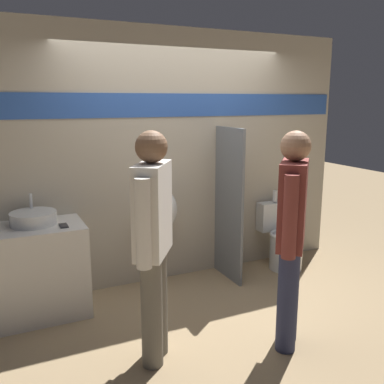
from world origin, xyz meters
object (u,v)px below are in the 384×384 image
(person_with_lanyard, at_px, (291,232))
(toilet, at_px, (283,241))
(sink_basin, at_px, (33,218))
(urinal_near_counter, at_px, (161,210))
(person_in_vest, at_px, (153,239))
(cell_phone, at_px, (64,226))

(person_with_lanyard, bearing_deg, toilet, 6.16)
(sink_basin, distance_m, urinal_near_counter, 1.27)
(sink_basin, relative_size, toilet, 0.45)
(sink_basin, distance_m, person_with_lanyard, 2.28)
(toilet, height_order, person_in_vest, person_in_vest)
(toilet, bearing_deg, cell_phone, -177.54)
(person_in_vest, distance_m, person_with_lanyard, 1.07)
(sink_basin, bearing_deg, toilet, -1.42)
(sink_basin, bearing_deg, cell_phone, -36.95)
(cell_phone, relative_size, person_in_vest, 0.08)
(cell_phone, bearing_deg, person_with_lanyard, -39.83)
(person_in_vest, bearing_deg, toilet, -27.07)
(toilet, xyz_separation_m, person_with_lanyard, (-0.99, -1.38, 0.65))
(sink_basin, xyz_separation_m, person_in_vest, (0.72, -1.17, 0.05))
(sink_basin, xyz_separation_m, urinal_near_counter, (1.27, 0.09, -0.08))
(cell_phone, xyz_separation_m, person_in_vest, (0.49, -1.00, 0.11))
(cell_phone, xyz_separation_m, toilet, (2.52, 0.11, -0.55))
(urinal_near_counter, bearing_deg, sink_basin, -175.81)
(urinal_near_counter, bearing_deg, cell_phone, -165.39)
(sink_basin, xyz_separation_m, toilet, (2.75, -0.07, -0.60))
(sink_basin, relative_size, person_in_vest, 0.23)
(urinal_near_counter, xyz_separation_m, person_in_vest, (-0.55, -1.27, 0.14))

